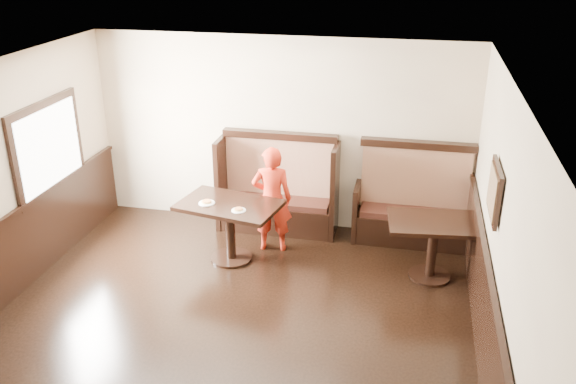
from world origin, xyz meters
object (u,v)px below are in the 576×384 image
(table_main, at_px, (230,217))
(child, at_px, (272,199))
(booth_neighbor, at_px, (413,209))
(booth_main, at_px, (278,195))
(table_neighbor, at_px, (433,235))

(table_main, relative_size, child, 0.95)
(booth_neighbor, relative_size, table_main, 1.15)
(booth_neighbor, height_order, table_main, booth_neighbor)
(table_main, bearing_deg, child, 52.22)
(child, bearing_deg, table_main, 32.35)
(table_main, distance_m, child, 0.64)
(booth_main, distance_m, child, 0.70)
(booth_neighbor, height_order, child, child)
(table_main, distance_m, table_neighbor, 2.63)
(booth_neighbor, bearing_deg, table_main, -155.49)
(booth_neighbor, relative_size, table_neighbor, 1.35)
(booth_main, xyz_separation_m, table_neighbor, (2.22, -0.99, 0.07))
(table_main, bearing_deg, booth_main, 80.31)
(table_main, xyz_separation_m, child, (0.47, 0.41, 0.12))
(child, bearing_deg, booth_neighbor, -169.28)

